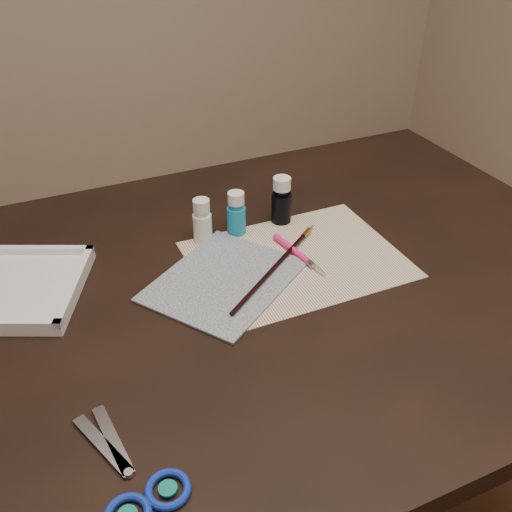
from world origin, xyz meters
name	(u,v)px	position (x,y,z in m)	size (l,w,h in m)	color
table	(256,426)	(0.00, 0.00, 0.38)	(1.30, 0.90, 0.75)	black
paper	(297,259)	(0.09, 0.03, 0.75)	(0.36, 0.28, 0.00)	white
canvas	(224,280)	(-0.05, 0.02, 0.75)	(0.25, 0.20, 0.00)	#142340
paint_bottle_white	(202,220)	(-0.04, 0.16, 0.79)	(0.03, 0.03, 0.09)	white
paint_bottle_cyan	(236,213)	(0.03, 0.15, 0.79)	(0.04, 0.04, 0.09)	#1988B3
paint_bottle_navy	(281,200)	(0.13, 0.16, 0.80)	(0.04, 0.04, 0.09)	black
paintbrush	(278,264)	(0.05, 0.02, 0.76)	(0.31, 0.01, 0.01)	black
craft_knife	(300,255)	(0.10, 0.03, 0.76)	(0.15, 0.01, 0.01)	#FC207F
scissors	(115,466)	(-0.30, -0.27, 0.76)	(0.20, 0.10, 0.01)	silver
palette_tray	(15,287)	(-0.37, 0.13, 0.76)	(0.21, 0.21, 0.03)	white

